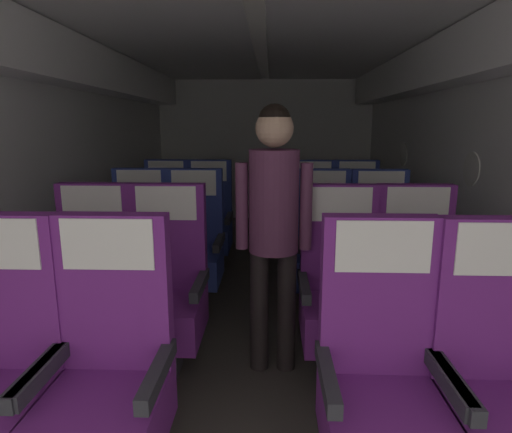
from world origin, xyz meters
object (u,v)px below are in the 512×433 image
seat_b_left_aisle (166,294)px  seat_c_right_aisle (380,252)px  seat_d_left_aisle (209,224)px  seat_d_left_window (166,224)px  seat_c_right_window (322,251)px  seat_a_left_aisle (108,382)px  seat_d_right_aisle (356,225)px  seat_b_right_window (340,296)px  seat_d_right_window (313,225)px  seat_c_left_window (139,249)px  seat_b_right_aisle (416,296)px  seat_c_left_aisle (194,250)px  seat_a_right_aisle (501,393)px  seat_b_left_window (92,292)px  seat_a_right_window (381,388)px  flight_attendant (274,214)px

seat_b_left_aisle → seat_c_right_aisle: 1.73m
seat_b_left_aisle → seat_d_left_aisle: 1.82m
seat_d_left_window → seat_c_right_window: bearing=-31.8°
seat_a_left_aisle → seat_d_left_aisle: (-0.01, 2.71, 0.00)m
seat_c_right_aisle → seat_d_right_aisle: size_ratio=1.00×
seat_b_right_window → seat_d_right_window: (0.01, 1.81, 0.00)m
seat_a_left_aisle → seat_d_right_window: same height
seat_c_left_window → seat_d_left_window: 0.91m
seat_b_right_aisle → seat_c_right_window: size_ratio=1.00×
seat_b_left_aisle → seat_c_left_aisle: bearing=90.1°
seat_c_right_aisle → seat_d_left_window: (-1.92, 0.92, 0.00)m
seat_c_right_window → seat_d_right_window: (0.01, 0.89, 0.00)m
seat_a_right_aisle → seat_b_left_window: same height
seat_a_left_aisle → seat_a_right_window: 1.04m
seat_b_right_window → seat_d_left_aisle: size_ratio=1.00×
seat_c_left_aisle → seat_d_right_aisle: bearing=32.0°
seat_d_right_aisle → seat_c_right_window: bearing=-116.1°
seat_d_left_aisle → seat_b_left_window: bearing=-103.3°
seat_c_left_aisle → seat_b_right_aisle: bearing=-31.4°
seat_c_right_aisle → seat_a_left_aisle: bearing=-129.5°
seat_b_left_window → seat_b_right_window: (1.46, -0.00, 0.00)m
seat_c_right_window → seat_a_right_aisle: bearing=-76.1°
seat_c_right_window → flight_attendant: (-0.39, -0.91, 0.48)m
seat_b_left_aisle → seat_d_left_aisle: bearing=90.4°
seat_a_left_aisle → seat_b_left_aisle: (0.01, 0.89, 0.00)m
seat_c_left_aisle → flight_attendant: (0.63, -0.90, 0.48)m
seat_c_left_aisle → seat_d_left_aisle: size_ratio=1.00×
seat_c_left_aisle → seat_c_right_window: bearing=0.4°
seat_b_left_aisle → seat_c_right_aisle: same height
seat_c_left_window → seat_d_left_aisle: bearing=64.5°
seat_a_right_aisle → seat_b_right_aisle: same height
seat_c_left_window → seat_c_right_aisle: (1.91, -0.02, 0.00)m
seat_b_left_window → seat_c_right_aisle: size_ratio=1.00×
seat_c_right_aisle → seat_b_left_window: bearing=-154.8°
seat_b_left_aisle → flight_attendant: size_ratio=0.71×
seat_a_right_aisle → seat_d_right_window: 2.75m
seat_c_left_window → flight_attendant: flight_attendant is taller
seat_a_right_window → flight_attendant: bearing=114.4°
seat_c_left_aisle → seat_b_left_aisle: bearing=-89.9°
seat_b_right_aisle → seat_d_left_aisle: size_ratio=1.00×
seat_d_right_window → seat_d_left_aisle: bearing=179.6°
seat_b_right_aisle → seat_d_left_window: size_ratio=1.00×
seat_d_left_window → seat_b_left_aisle: bearing=-76.2°
seat_a_right_aisle → seat_a_right_window: (-0.44, 0.02, 0.00)m
seat_a_left_aisle → seat_c_left_aisle: bearing=89.8°
seat_a_left_aisle → seat_b_left_aisle: same height
seat_a_right_aisle → seat_c_right_window: size_ratio=1.00×
seat_b_right_aisle → seat_b_right_window: size_ratio=1.00×
seat_a_right_aisle → seat_d_right_aisle: 2.73m
seat_d_left_window → seat_d_right_window: 1.48m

